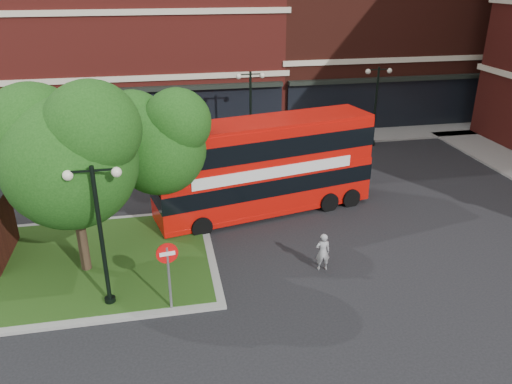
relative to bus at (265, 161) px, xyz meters
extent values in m
plane|color=black|center=(-1.09, -6.28, -2.52)|extent=(120.00, 120.00, 0.00)
cube|color=slate|center=(-1.09, 10.22, -2.46)|extent=(44.00, 3.00, 0.12)
cube|color=maroon|center=(-9.09, 17.72, 4.48)|extent=(26.00, 12.00, 14.00)
cube|color=#471911|center=(12.91, 17.72, 5.48)|extent=(18.00, 12.00, 16.00)
cube|color=gray|center=(-9.09, -3.28, -2.46)|extent=(12.60, 7.60, 0.12)
cube|color=#19380F|center=(-9.09, -3.28, -2.44)|extent=(12.00, 7.00, 0.15)
cylinder|color=#2D2116|center=(-7.59, -3.78, -0.56)|extent=(0.36, 0.36, 3.92)
sphere|color=#164110|center=(-7.59, -3.78, 1.82)|extent=(4.60, 4.60, 4.60)
sphere|color=#164110|center=(-8.74, -3.09, 2.73)|extent=(3.45, 3.45, 3.45)
sphere|color=#164110|center=(-6.67, -4.24, 3.08)|extent=(3.22, 3.22, 3.22)
cylinder|color=#2D2116|center=(-4.59, -1.28, -0.78)|extent=(0.36, 0.36, 3.47)
sphere|color=#164110|center=(-4.59, -1.28, 1.33)|extent=(3.80, 3.80, 3.80)
sphere|color=#164110|center=(-5.54, -0.71, 2.13)|extent=(2.85, 2.85, 2.85)
sphere|color=#164110|center=(-3.83, -1.66, 2.44)|extent=(2.66, 2.66, 2.66)
cylinder|color=black|center=(-6.59, -6.08, -0.02)|extent=(0.14, 0.14, 5.00)
cylinder|color=black|center=(-6.59, -6.08, -2.37)|extent=(0.36, 0.36, 0.30)
cube|color=black|center=(-6.59, -6.08, 2.33)|extent=(1.40, 0.06, 0.06)
sphere|color=#F2EACC|center=(-7.29, -6.08, 2.23)|extent=(0.32, 0.32, 0.32)
sphere|color=#F2EACC|center=(-5.89, -6.08, 2.23)|extent=(0.32, 0.32, 0.32)
cylinder|color=black|center=(0.91, 8.22, -0.02)|extent=(0.14, 0.14, 5.00)
cylinder|color=black|center=(0.91, 8.22, -2.37)|extent=(0.36, 0.36, 0.30)
cube|color=black|center=(0.91, 8.22, 2.33)|extent=(1.40, 0.06, 0.06)
sphere|color=#F2EACC|center=(0.21, 8.22, 2.23)|extent=(0.32, 0.32, 0.32)
sphere|color=#F2EACC|center=(1.61, 8.22, 2.23)|extent=(0.32, 0.32, 0.32)
cylinder|color=black|center=(8.91, 8.22, -0.02)|extent=(0.14, 0.14, 5.00)
cylinder|color=black|center=(8.91, 8.22, -2.37)|extent=(0.36, 0.36, 0.30)
cube|color=black|center=(8.91, 8.22, 2.33)|extent=(1.40, 0.06, 0.06)
sphere|color=#F2EACC|center=(8.21, 8.22, 2.23)|extent=(0.32, 0.32, 0.32)
sphere|color=#F2EACC|center=(9.61, 8.22, 2.23)|extent=(0.32, 0.32, 0.32)
cube|color=#BC0D07|center=(0.00, 0.00, -1.15)|extent=(10.30, 4.37, 1.92)
cube|color=#BC0D07|center=(0.00, 0.00, 0.77)|extent=(10.20, 4.33, 1.92)
cube|color=black|center=(0.00, 0.00, 0.87)|extent=(10.30, 4.37, 0.87)
cube|color=silver|center=(0.25, -1.14, -0.14)|extent=(7.37, 1.64, 0.50)
imported|color=gray|center=(1.07, -5.34, -1.77)|extent=(0.57, 0.39, 1.50)
imported|color=#B2B4BA|center=(-3.23, 8.92, -1.89)|extent=(3.78, 1.78, 1.25)
imported|color=silver|center=(6.33, 8.86, -1.86)|extent=(4.13, 1.81, 1.32)
cylinder|color=slate|center=(-4.59, -6.78, -1.32)|extent=(0.09, 0.09, 2.40)
cylinder|color=red|center=(-4.59, -6.78, -0.33)|extent=(0.70, 0.14, 0.70)
cube|color=white|center=(-4.59, -6.78, -0.33)|extent=(0.49, 0.11, 0.13)
camera|label=1|loc=(-4.49, -20.59, 7.71)|focal=35.00mm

